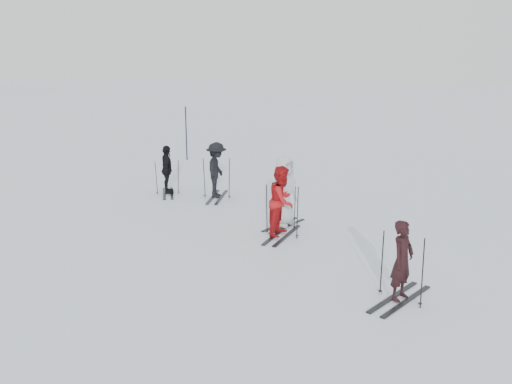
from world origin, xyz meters
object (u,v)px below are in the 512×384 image
(skier_near_dark, at_px, (402,262))
(skier_red, at_px, (282,202))
(skier_uphill_left, at_px, (167,170))
(skier_grey, at_px, (284,192))
(skier_uphill_far, at_px, (217,171))
(piste_marker, at_px, (186,133))

(skier_near_dark, xyz_separation_m, skier_red, (-2.69, 3.26, 0.11))
(skier_uphill_left, bearing_deg, skier_red, -148.84)
(skier_grey, bearing_deg, skier_uphill_left, 85.03)
(skier_red, relative_size, skier_uphill_far, 1.02)
(piste_marker, bearing_deg, skier_red, -59.39)
(skier_red, relative_size, skier_uphill_left, 1.14)
(skier_grey, bearing_deg, skier_near_dark, -118.34)
(skier_red, relative_size, skier_grey, 0.95)
(skier_uphill_left, distance_m, skier_uphill_far, 1.66)
(skier_grey, xyz_separation_m, skier_uphill_left, (-4.07, 2.58, -0.15))
(skier_red, height_order, skier_uphill_far, skier_red)
(skier_near_dark, bearing_deg, skier_grey, 65.52)
(skier_uphill_far, bearing_deg, skier_uphill_left, 82.03)
(piste_marker, bearing_deg, skier_uphill_far, -64.08)
(skier_grey, height_order, skier_uphill_far, skier_grey)
(skier_uphill_far, bearing_deg, skier_grey, -137.83)
(skier_uphill_left, bearing_deg, skier_uphill_far, -114.94)
(skier_grey, height_order, piste_marker, piste_marker)
(skier_near_dark, xyz_separation_m, skier_uphill_far, (-5.17, 6.47, 0.09))
(skier_red, distance_m, skier_uphill_far, 4.07)
(skier_near_dark, distance_m, skier_uphill_left, 9.51)
(skier_near_dark, distance_m, skier_red, 4.22)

